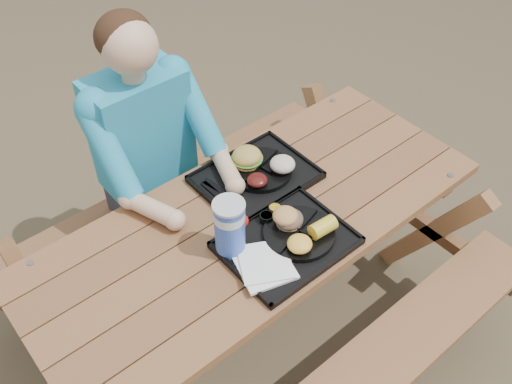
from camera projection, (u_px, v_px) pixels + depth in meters
ground at (256, 324)px, 2.68m from camera, size 60.00×60.00×0.00m
picnic_table at (256, 276)px, 2.42m from camera, size 1.80×1.49×0.75m
tray_near at (286, 244)px, 2.04m from camera, size 0.45×0.35×0.02m
tray_far at (256, 178)px, 2.29m from camera, size 0.45×0.35×0.02m
plate_near at (299, 233)px, 2.05m from camera, size 0.26×0.26×0.02m
plate_far at (260, 170)px, 2.29m from camera, size 0.26×0.26×0.02m
napkin_stack at (265, 266)px, 1.95m from camera, size 0.22×0.22×0.02m
soda_cup at (230, 228)px, 1.94m from camera, size 0.11×0.11×0.21m
condiment_bbq at (267, 218)px, 2.10m from camera, size 0.05×0.05×0.03m
condiment_mustard at (275, 210)px, 2.13m from camera, size 0.05×0.05×0.03m
sandwich at (289, 213)px, 2.04m from camera, size 0.10×0.10×0.10m
mac_cheese at (300, 244)px, 1.98m from camera, size 0.09×0.09×0.04m
corn_cob at (323, 227)px, 2.02m from camera, size 0.10×0.10×0.06m
cutlery_far at (221, 191)px, 2.22m from camera, size 0.07×0.18×0.01m
burger at (247, 153)px, 2.27m from camera, size 0.12×0.12×0.11m
baked_beans at (257, 180)px, 2.21m from camera, size 0.08×0.08×0.04m
potato_salad at (282, 164)px, 2.26m from camera, size 0.10×0.10×0.06m
diner at (151, 174)px, 2.48m from camera, size 0.48×0.84×1.28m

